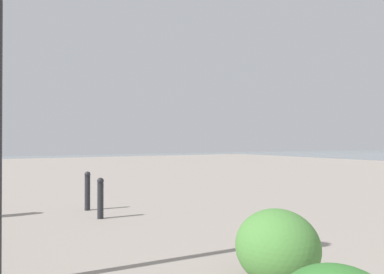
# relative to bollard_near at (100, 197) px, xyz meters

# --- Properties ---
(bollard_near) EXTENTS (0.13, 0.13, 0.80)m
(bollard_near) POSITION_rel_bollard_near_xyz_m (0.00, 0.00, 0.00)
(bollard_near) COLOR #232328
(bollard_near) RESTS_ON ground
(bollard_mid) EXTENTS (0.13, 0.13, 0.85)m
(bollard_mid) POSITION_rel_bollard_near_xyz_m (1.04, -0.03, 0.02)
(bollard_mid) COLOR #232328
(bollard_mid) RESTS_ON ground
(shrub_round) EXTENTS (0.94, 0.85, 0.80)m
(shrub_round) POSITION_rel_bollard_near_xyz_m (-4.38, -0.57, -0.02)
(shrub_round) COLOR #477F38
(shrub_round) RESTS_ON ground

